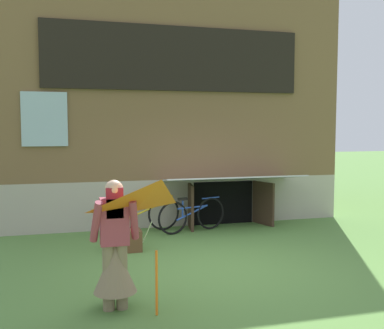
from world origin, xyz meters
name	(u,v)px	position (x,y,z in m)	size (l,w,h in m)	color
ground_plane	(219,266)	(0.00, 0.00, 0.00)	(60.00, 60.00, 0.00)	#56843D
log_house	(156,108)	(0.00, 5.30, 2.72)	(7.98, 5.73, 5.45)	#ADA393
person	(115,256)	(-1.76, -1.33, 0.66)	(0.61, 0.52, 1.58)	#7F6B51
kite	(162,216)	(-1.30, -1.89, 1.22)	(1.07, 1.13, 1.47)	orange
bicycle_blue	(192,215)	(0.21, 2.39, 0.36)	(1.58, 0.52, 0.74)	black
bicycle_yellow	(142,215)	(-0.82, 2.59, 0.38)	(1.69, 0.46, 0.79)	black
wooden_crate	(128,240)	(-1.28, 1.27, 0.19)	(0.45, 0.38, 0.37)	brown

